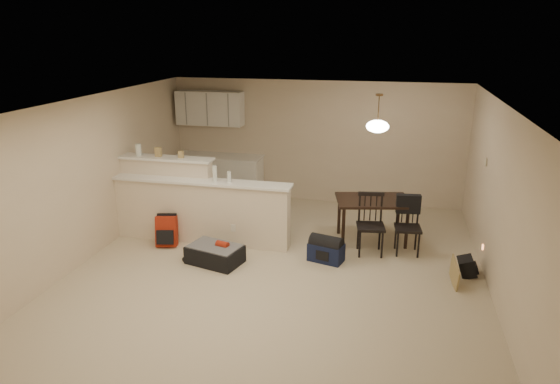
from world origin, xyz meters
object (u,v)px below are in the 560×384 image
(black_daypack, at_px, (467,267))
(dining_chair_far, at_px, (408,227))
(dining_table, at_px, (373,204))
(pendant_lamp, at_px, (378,126))
(suitcase, at_px, (215,254))
(dining_chair_near, at_px, (371,225))
(red_backpack, at_px, (167,231))
(navy_duffel, at_px, (326,252))

(black_daypack, bearing_deg, dining_chair_far, 55.27)
(dining_table, xyz_separation_m, pendant_lamp, (0.00, 0.00, 1.33))
(pendant_lamp, bearing_deg, suitcase, -148.64)
(pendant_lamp, height_order, suitcase, pendant_lamp)
(dining_chair_near, height_order, red_backpack, dining_chair_near)
(pendant_lamp, bearing_deg, dining_chair_near, -89.44)
(dining_table, relative_size, pendant_lamp, 2.17)
(red_backpack, bearing_deg, dining_chair_far, -4.16)
(dining_chair_far, distance_m, red_backpack, 3.95)
(dining_chair_near, distance_m, black_daypack, 1.55)
(dining_chair_far, relative_size, black_daypack, 3.09)
(dining_chair_far, height_order, suitcase, dining_chair_far)
(pendant_lamp, relative_size, suitcase, 0.77)
(dining_chair_near, distance_m, red_backpack, 3.36)
(black_daypack, bearing_deg, suitcase, 95.83)
(dining_chair_near, bearing_deg, pendant_lamp, 81.53)
(pendant_lamp, height_order, navy_duffel, pendant_lamp)
(pendant_lamp, height_order, dining_chair_far, pendant_lamp)
(pendant_lamp, distance_m, dining_chair_near, 1.59)
(red_backpack, distance_m, black_daypack, 4.76)
(dining_table, height_order, suitcase, dining_table)
(dining_chair_near, height_order, suitcase, dining_chair_near)
(suitcase, bearing_deg, red_backpack, 170.67)
(dining_chair_far, distance_m, suitcase, 3.09)
(pendant_lamp, height_order, red_backpack, pendant_lamp)
(suitcase, relative_size, red_backpack, 1.59)
(dining_table, distance_m, red_backpack, 3.48)
(dining_chair_near, relative_size, black_daypack, 3.31)
(suitcase, bearing_deg, dining_table, 45.99)
(navy_duffel, height_order, black_daypack, navy_duffel)
(suitcase, relative_size, black_daypack, 2.70)
(dining_chair_far, bearing_deg, black_daypack, -39.84)
(suitcase, height_order, black_daypack, suitcase)
(dining_chair_far, xyz_separation_m, black_daypack, (0.86, -0.57, -0.33))
(pendant_lamp, distance_m, navy_duffel, 2.18)
(dining_table, height_order, pendant_lamp, pendant_lamp)
(dining_table, xyz_separation_m, dining_chair_near, (0.01, -0.53, -0.16))
(dining_table, xyz_separation_m, red_backpack, (-3.32, -0.96, -0.40))
(dining_table, distance_m, dining_chair_far, 0.73)
(dining_table, relative_size, dining_chair_near, 1.36)
(dining_chair_far, bearing_deg, navy_duffel, -161.04)
(dining_table, bearing_deg, dining_chair_near, -102.06)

